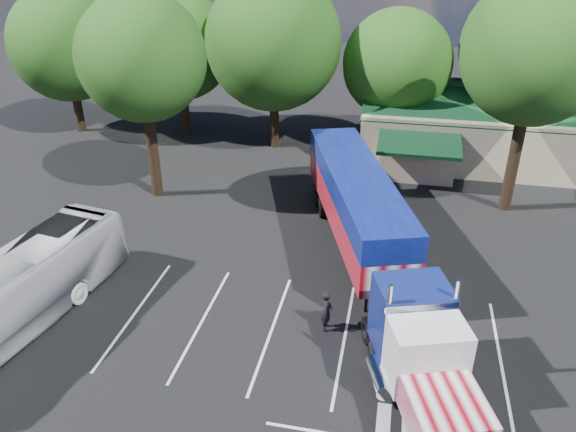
% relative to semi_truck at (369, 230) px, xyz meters
% --- Properties ---
extents(ground, '(120.00, 120.00, 0.00)m').
position_rel_semi_truck_xyz_m(ground, '(-3.69, 0.76, -2.63)').
color(ground, black).
rests_on(ground, ground).
extents(event_hall, '(24.20, 14.12, 5.55)m').
position_rel_semi_truck_xyz_m(event_hall, '(10.05, 18.57, -0.42)').
color(event_hall, tan).
rests_on(event_hall, ground).
extents(tree_row_a, '(9.00, 9.00, 11.68)m').
position_rel_semi_truck_xyz_m(tree_row_a, '(-25.69, 17.26, 4.54)').
color(tree_row_a, black).
rests_on(tree_row_a, ground).
extents(tree_row_b, '(8.40, 8.40, 11.35)m').
position_rel_semi_truck_xyz_m(tree_row_b, '(-16.69, 18.56, 4.51)').
color(tree_row_b, black).
rests_on(tree_row_b, ground).
extents(tree_row_c, '(10.00, 10.00, 13.05)m').
position_rel_semi_truck_xyz_m(tree_row_c, '(-8.69, 16.96, 5.41)').
color(tree_row_c, black).
rests_on(tree_row_c, ground).
extents(tree_row_d, '(8.00, 8.00, 10.60)m').
position_rel_semi_truck_xyz_m(tree_row_d, '(0.31, 18.26, 3.96)').
color(tree_row_d, black).
rests_on(tree_row_d, ground).
extents(tree_row_e, '(9.60, 9.60, 12.90)m').
position_rel_semi_truck_xyz_m(tree_row_e, '(9.31, 18.76, 5.46)').
color(tree_row_e, black).
rests_on(tree_row_e, ground).
extents(tree_near_left, '(7.60, 7.60, 12.65)m').
position_rel_semi_truck_xyz_m(tree_near_left, '(-14.19, 6.76, 6.18)').
color(tree_near_left, black).
rests_on(tree_near_left, ground).
extents(tree_near_right, '(8.00, 8.00, 13.50)m').
position_rel_semi_truck_xyz_m(tree_near_right, '(7.81, 9.26, 6.84)').
color(tree_near_right, black).
rests_on(tree_near_right, ground).
extents(semi_truck, '(9.61, 21.87, 4.64)m').
position_rel_semi_truck_xyz_m(semi_truck, '(0.00, 0.00, 0.00)').
color(semi_truck, black).
rests_on(semi_truck, ground).
extents(woman, '(0.46, 0.70, 1.92)m').
position_rel_semi_truck_xyz_m(woman, '(-1.37, -4.58, -1.67)').
color(woman, black).
rests_on(woman, ground).
extents(bicycle, '(1.38, 2.07, 1.03)m').
position_rel_semi_truck_xyz_m(bicycle, '(0.58, 6.24, -2.11)').
color(bicycle, black).
rests_on(bicycle, ground).
extents(tour_bus, '(4.91, 12.69, 3.45)m').
position_rel_semi_truck_xyz_m(tour_bus, '(-14.63, -7.24, -0.90)').
color(tour_bus, silver).
rests_on(tour_bus, ground).
extents(silver_sedan, '(3.93, 1.94, 1.24)m').
position_rel_semi_truck_xyz_m(silver_sedan, '(2.44, 14.76, -2.01)').
color(silver_sedan, '#93959A').
rests_on(silver_sedan, ground).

